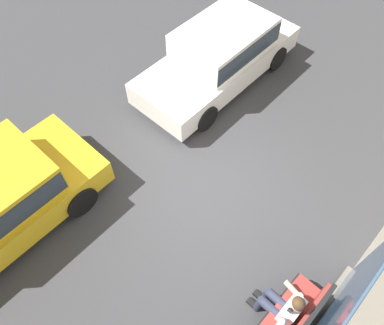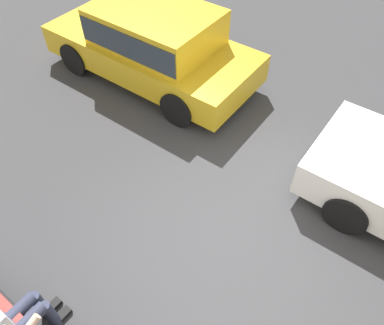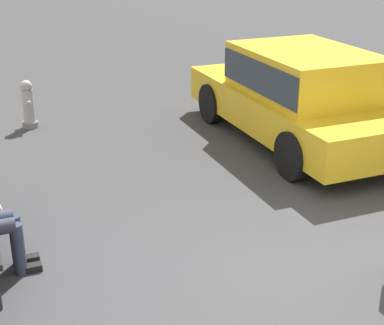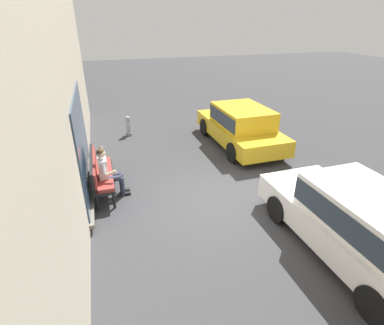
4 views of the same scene
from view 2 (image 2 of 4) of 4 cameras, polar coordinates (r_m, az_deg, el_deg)
ground_plane at (r=5.45m, az=6.15°, el=-10.05°), size 60.00×60.00×0.00m
person_on_phone at (r=4.53m, az=-26.31°, el=-20.49°), size 0.73×0.74×1.37m
parked_car_mid at (r=7.57m, az=-5.91°, el=17.87°), size 4.29×1.97×1.46m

